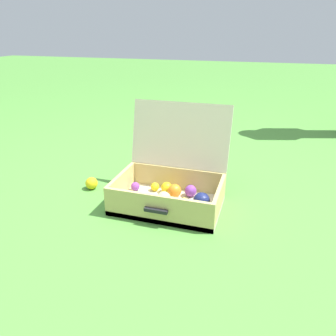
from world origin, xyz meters
name	(u,v)px	position (x,y,z in m)	size (l,w,h in m)	color
ground_plane	(181,213)	(0.00, 0.00, 0.00)	(16.00, 16.00, 0.00)	#4C8C38
open_suitcase	(171,183)	(-0.08, 0.09, 0.11)	(0.53, 0.46, 0.48)	beige
stray_ball_on_grass	(92,183)	(-0.55, 0.10, 0.03)	(0.07, 0.07, 0.07)	yellow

